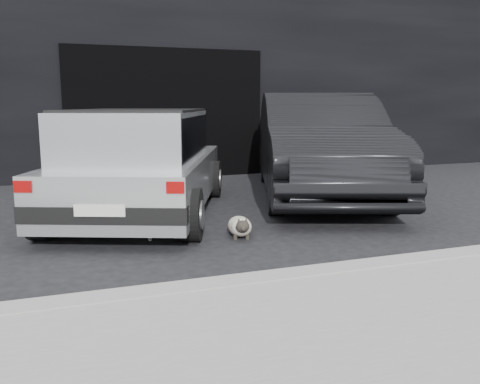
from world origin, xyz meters
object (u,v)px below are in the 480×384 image
object	(u,v)px
cat_siamese	(240,226)
cat_white	(165,223)
silver_hatchback	(141,158)
second_car	(319,145)

from	to	relation	value
cat_siamese	cat_white	distance (m)	0.86
silver_hatchback	cat_siamese	world-z (taller)	silver_hatchback
silver_hatchback	second_car	bearing A→B (deg)	32.07
second_car	silver_hatchback	bearing A→B (deg)	-149.80
second_car	cat_siamese	size ratio (longest dim) A/B	6.41
cat_white	silver_hatchback	bearing A→B (deg)	-177.83
silver_hatchback	cat_siamese	bearing A→B (deg)	-38.62
second_car	cat_white	xyz separation A→B (m)	(-2.91, -1.78, -0.67)
second_car	cat_siamese	xyz separation A→B (m)	(-2.10, -2.05, -0.71)
second_car	cat_white	distance (m)	3.48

